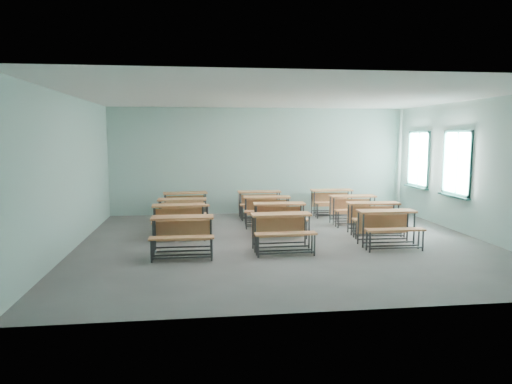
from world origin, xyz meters
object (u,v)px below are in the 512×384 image
Objects in this scene: desk_unit_r0c0 at (182,230)px; desk_unit_r3c0 at (186,201)px; desk_unit_r2c0 at (182,209)px; desk_unit_r2c2 at (354,205)px; desk_unit_r1c0 at (179,216)px; desk_unit_r2c1 at (267,206)px; desk_unit_r0c1 at (282,226)px; desk_unit_r1c1 at (280,214)px; desk_unit_r1c2 at (374,213)px; desk_unit_r0c2 at (388,223)px; desk_unit_r3c1 at (260,200)px; desk_unit_r3c2 at (332,198)px.

desk_unit_r3c0 is at bearing 91.02° from desk_unit_r0c0.
desk_unit_r2c0 is (-0.10, 2.63, 0.00)m from desk_unit_r0c0.
desk_unit_r1c0 is at bearing -166.45° from desk_unit_r2c2.
desk_unit_r1c0 is 2.53m from desk_unit_r2c1.
desk_unit_r0c1 is 1.49m from desk_unit_r1c1.
desk_unit_r2c0 is 1.33m from desk_unit_r3c0.
desk_unit_r1c1 is at bearing -53.24° from desk_unit_r3c0.
desk_unit_r1c0 is 0.98× the size of desk_unit_r1c2.
desk_unit_r1c1 is 0.98× the size of desk_unit_r1c2.
desk_unit_r1c2 is at bearing -87.05° from desk_unit_r2c2.
desk_unit_r1c1 is at bearing -152.73° from desk_unit_r2c2.
desk_unit_r2c2 is at bearing 88.89° from desk_unit_r0c2.
desk_unit_r2c0 and desk_unit_r3c0 have the same top height.
desk_unit_r1c0 and desk_unit_r1c1 have the same top height.
desk_unit_r3c0 is at bearing 135.91° from desk_unit_r1c1.
desk_unit_r3c1 is at bearing 44.14° from desk_unit_r1c0.
desk_unit_r0c1 is 1.01× the size of desk_unit_r2c2.
desk_unit_r3c0 is (-4.54, 2.59, 0.00)m from desk_unit_r1c2.
desk_unit_r0c1 is at bearing -88.13° from desk_unit_r2c1.
desk_unit_r2c2 is at bearing 29.04° from desk_unit_r1c1.
desk_unit_r0c2 and desk_unit_r3c2 have the same top height.
desk_unit_r0c1 is 4.58m from desk_unit_r3c2.
desk_unit_r0c2 is at bearing 1.40° from desk_unit_r0c1.
desk_unit_r3c1 is 2.20m from desk_unit_r3c2.
desk_unit_r3c1 is (-2.37, 1.27, 0.00)m from desk_unit_r2c2.
desk_unit_r0c1 is at bearing 3.18° from desk_unit_r0c0.
desk_unit_r1c0 is 1.01× the size of desk_unit_r3c1.
desk_unit_r0c2 is at bearing -30.82° from desk_unit_r1c1.
desk_unit_r0c1 is 1.00× the size of desk_unit_r0c2.
desk_unit_r1c1 and desk_unit_r3c0 have the same top height.
desk_unit_r1c2 and desk_unit_r2c2 have the same top height.
desk_unit_r3c0 is at bearing 140.66° from desk_unit_r0c2.
desk_unit_r3c1 is at bearing -6.75° from desk_unit_r3c0.
desk_unit_r1c1 is 3.24m from desk_unit_r3c2.
desk_unit_r3c2 is at bearing 1.82° from desk_unit_r3c1.
desk_unit_r0c2 is 4.70m from desk_unit_r1c0.
desk_unit_r2c0 is (-2.33, 1.05, 0.00)m from desk_unit_r1c1.
desk_unit_r0c1 is at bearing -48.51° from desk_unit_r2c0.
desk_unit_r1c1 is 1.23m from desk_unit_r2c1.
desk_unit_r1c2 is 1.03× the size of desk_unit_r2c0.
desk_unit_r0c2 is at bearing 3.01° from desk_unit_r0c0.
desk_unit_r1c0 is 1.01× the size of desk_unit_r2c0.
desk_unit_r0c0 is at bearing -135.40° from desk_unit_r3c2.
desk_unit_r2c0 and desk_unit_r2c2 have the same top height.
desk_unit_r1c2 is at bearing 17.28° from desk_unit_r0c0.
desk_unit_r1c2 is 3.55m from desk_unit_r3c1.
desk_unit_r2c0 is 1.00× the size of desk_unit_r3c1.
desk_unit_r0c0 is 0.94× the size of desk_unit_r3c0.
desk_unit_r0c1 is 0.97× the size of desk_unit_r2c1.
desk_unit_r3c0 is at bearing 155.59° from desk_unit_r2c1.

